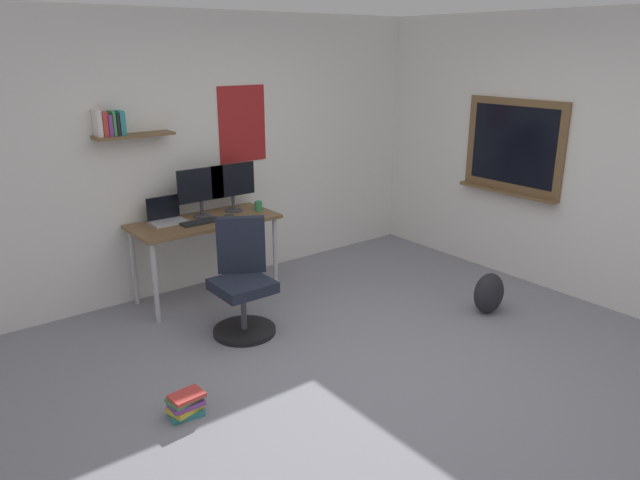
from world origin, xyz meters
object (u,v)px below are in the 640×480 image
Objects in this scene: laptop at (166,216)px; keyboard at (201,222)px; monitor_primary at (201,189)px; computer_mouse at (229,216)px; book_stack_on_floor at (186,404)px; office_chair at (243,285)px; coffee_mug at (258,206)px; backpack at (489,293)px; desk at (205,229)px; monitor_secondary at (233,184)px.

laptop reaches higher than keyboard.
keyboard is at bearing -120.36° from monitor_primary.
laptop is at bearing 156.85° from computer_mouse.
keyboard reaches higher than book_stack_on_floor.
laptop is 0.67× the size of monitor_primary.
coffee_mug is (0.67, 0.80, 0.40)m from office_chair.
monitor_primary is at bearing 167.22° from coffee_mug.
laptop is 0.40m from monitor_primary.
keyboard is 0.64m from coffee_mug.
office_chair is 2.57× the size of backpack.
coffee_mug is at bearing -11.02° from laptop.
desk is 1.41× the size of office_chair.
desk is 12.92× the size of computer_mouse.
computer_mouse is (0.21, -0.08, 0.10)m from desk.
desk is at bearing 83.19° from office_chair.
monitor_secondary reaches higher than coffee_mug.
laptop is 2.06m from book_stack_on_floor.
coffee_mug is (0.36, 0.05, 0.03)m from computer_mouse.
laptop is at bearing 175.89° from monitor_secondary.
laptop reaches higher than desk.
coffee_mug is at bearing -12.78° from monitor_primary.
coffee_mug is at bearing 123.86° from backpack.
laptop is 0.84× the size of backpack.
backpack is at bearing -48.34° from computer_mouse.
computer_mouse is 0.28× the size of backpack.
monitor_secondary is (0.37, 0.10, 0.35)m from desk.
backpack reaches higher than book_stack_on_floor.
desk is at bearing 48.25° from keyboard.
desk is 0.37m from monitor_primary.
laptop is 0.67× the size of monitor_secondary.
laptop reaches higher than book_stack_on_floor.
coffee_mug is at bearing 50.03° from office_chair.
office_chair is 2.19m from backpack.
monitor_primary reaches higher than backpack.
office_chair is 3.97× the size of book_stack_on_floor.
office_chair is 1.28m from book_stack_on_floor.
monitor_primary is at bearing 81.84° from office_chair.
backpack is (1.77, -1.97, -0.84)m from monitor_primary.
backpack is (1.91, -1.04, -0.22)m from office_chair.
keyboard is at bearing 87.60° from office_chair.
laptop reaches higher than backpack.
coffee_mug is at bearing 45.43° from book_stack_on_floor.
computer_mouse is at bearing 131.66° from backpack.
office_chair is at bearing -98.16° from monitor_primary.
monitor_secondary is at bearing -4.11° from laptop.
monitor_primary is 5.04× the size of coffee_mug.
monitor_primary is 2.25m from book_stack_on_floor.
monitor_primary is 0.35m from computer_mouse.
monitor_primary is 0.60m from coffee_mug.
keyboard reaches higher than desk.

